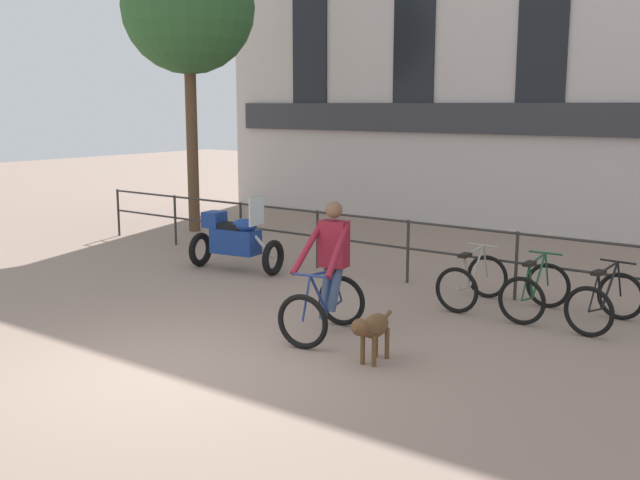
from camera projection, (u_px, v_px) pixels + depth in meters
The scene contains 10 objects.
ground_plane at pixel (169, 369), 8.33m from camera, with size 60.00×60.00×0.00m, color gray.
canal_railing at pixel (408, 241), 12.29m from camera, with size 15.05×0.05×1.05m.
building_facade at pixel (549, 22), 16.12m from camera, with size 18.00×0.72×9.38m.
cyclist_with_bike at pixel (328, 276), 9.51m from camera, with size 0.88×1.27×1.70m.
dog at pixel (372, 328), 8.46m from camera, with size 0.27×0.89×0.60m.
parked_motorcycle at pixel (235, 239), 13.22m from camera, with size 1.76×0.86×1.35m.
parked_bicycle_near_lamp at pixel (472, 281), 10.95m from camera, with size 0.68×1.12×0.86m.
parked_bicycle_mid_left at pixel (535, 291), 10.39m from camera, with size 0.69×1.13×0.86m.
parked_bicycle_mid_right at pixel (605, 302), 9.82m from camera, with size 0.76×1.17×0.86m.
tree_canalside_left at pixel (188, 8), 16.62m from camera, with size 2.98×2.98×6.55m.
Camera 1 is at (6.14, -5.31, 2.91)m, focal length 42.00 mm.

